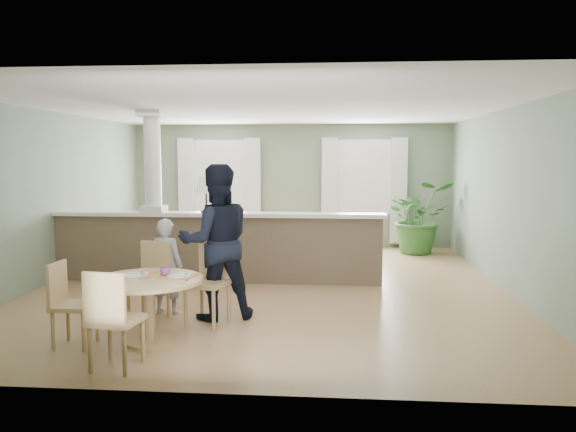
# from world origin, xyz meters

# --- Properties ---
(ground) EXTENTS (8.00, 8.00, 0.00)m
(ground) POSITION_xyz_m (0.00, 0.00, 0.00)
(ground) COLOR tan
(ground) RESTS_ON ground
(room_shell) EXTENTS (7.02, 8.02, 2.71)m
(room_shell) POSITION_xyz_m (-0.03, 0.63, 1.81)
(room_shell) COLOR gray
(room_shell) RESTS_ON ground
(pony_wall) EXTENTS (5.32, 0.38, 2.70)m
(pony_wall) POSITION_xyz_m (-0.99, 0.20, 0.71)
(pony_wall) COLOR brown
(pony_wall) RESTS_ON ground
(sofa) EXTENTS (2.90, 1.50, 0.81)m
(sofa) POSITION_xyz_m (-0.63, 1.55, 0.40)
(sofa) COLOR #9B8454
(sofa) RESTS_ON ground
(houseplant) EXTENTS (1.51, 1.36, 1.49)m
(houseplant) POSITION_xyz_m (2.70, 3.20, 0.74)
(houseplant) COLOR #2C5E25
(houseplant) RESTS_ON ground
(dining_table) EXTENTS (1.16, 1.16, 0.80)m
(dining_table) POSITION_xyz_m (-1.00, -2.79, 0.56)
(dining_table) COLOR tan
(dining_table) RESTS_ON ground
(chair_far_boy) EXTENTS (0.50, 0.50, 0.93)m
(chair_far_boy) POSITION_xyz_m (-1.28, -1.84, 0.52)
(chair_far_boy) COLOR tan
(chair_far_boy) RESTS_ON ground
(chair_far_man) EXTENTS (0.57, 0.57, 1.02)m
(chair_far_man) POSITION_xyz_m (-0.51, -1.97, 0.56)
(chair_far_man) COLOR tan
(chair_far_man) RESTS_ON ground
(chair_near) EXTENTS (0.49, 0.49, 0.95)m
(chair_near) POSITION_xyz_m (-1.07, -3.58, 0.52)
(chair_near) COLOR tan
(chair_near) RESTS_ON ground
(chair_side) EXTENTS (0.40, 0.40, 0.89)m
(chair_side) POSITION_xyz_m (-1.81, -2.94, 0.49)
(chair_side) COLOR tan
(chair_side) RESTS_ON ground
(child_person) EXTENTS (0.48, 0.36, 1.21)m
(child_person) POSITION_xyz_m (-1.15, -1.64, 0.61)
(child_person) COLOR #95959A
(child_person) RESTS_ON ground
(man_person) EXTENTS (1.12, 1.00, 1.89)m
(man_person) POSITION_xyz_m (-0.47, -1.79, 0.95)
(man_person) COLOR black
(man_person) RESTS_ON ground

